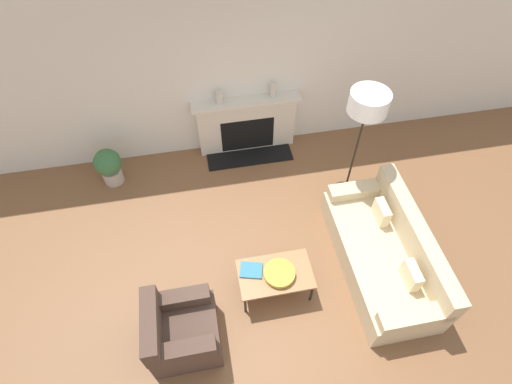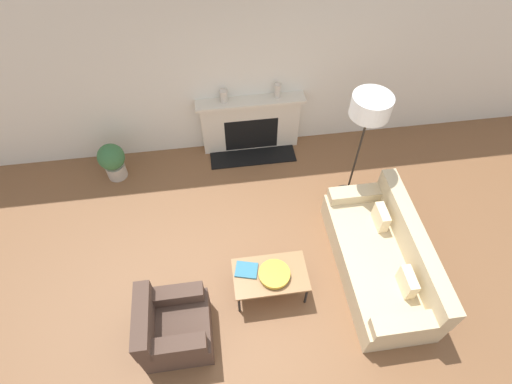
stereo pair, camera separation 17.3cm
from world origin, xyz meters
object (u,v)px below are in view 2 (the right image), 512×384
(floor_lamp, at_px, (369,114))
(mantel_vase_center_left, at_px, (278,91))
(armchair_near, at_px, (173,327))
(book, at_px, (246,270))
(fireplace, at_px, (251,125))
(couch, at_px, (383,258))
(coffee_table, at_px, (270,275))
(potted_plant, at_px, (112,160))
(mantel_vase_left, at_px, (224,96))
(bowl, at_px, (274,274))

(floor_lamp, xyz_separation_m, mantel_vase_center_left, (-0.91, 1.31, -0.54))
(armchair_near, relative_size, book, 2.56)
(fireplace, relative_size, couch, 0.81)
(book, bearing_deg, floor_lamp, 51.82)
(fireplace, distance_m, coffee_table, 2.69)
(floor_lamp, relative_size, potted_plant, 2.98)
(book, relative_size, mantel_vase_left, 1.66)
(bowl, distance_m, floor_lamp, 2.32)
(bowl, bearing_deg, mantel_vase_center_left, 79.92)
(mantel_vase_center_left, bearing_deg, coffee_table, -101.09)
(couch, height_order, mantel_vase_center_left, mantel_vase_center_left)
(book, distance_m, floor_lamp, 2.48)
(armchair_near, distance_m, coffee_table, 1.31)
(potted_plant, bearing_deg, mantel_vase_left, 11.92)
(fireplace, distance_m, armchair_near, 3.43)
(floor_lamp, bearing_deg, mantel_vase_left, 143.05)
(coffee_table, xyz_separation_m, mantel_vase_center_left, (0.53, 2.70, 0.74))
(fireplace, bearing_deg, armchair_near, -112.85)
(floor_lamp, bearing_deg, book, -143.06)
(armchair_near, xyz_separation_m, floor_lamp, (2.67, 1.86, 1.34))
(coffee_table, height_order, mantel_vase_left, mantel_vase_left)
(coffee_table, distance_m, floor_lamp, 2.37)
(armchair_near, relative_size, mantel_vase_left, 4.25)
(bowl, height_order, potted_plant, potted_plant)
(bowl, distance_m, mantel_vase_left, 2.83)
(armchair_near, bearing_deg, couch, -78.55)
(coffee_table, relative_size, floor_lamp, 0.48)
(mantel_vase_center_left, distance_m, potted_plant, 2.80)
(armchair_near, distance_m, mantel_vase_left, 3.39)
(book, height_order, floor_lamp, floor_lamp)
(couch, height_order, armchair_near, couch)
(mantel_vase_left, bearing_deg, fireplace, -2.19)
(floor_lamp, bearing_deg, potted_plant, 165.53)
(fireplace, distance_m, floor_lamp, 2.20)
(coffee_table, bearing_deg, bowl, -30.77)
(couch, height_order, book, couch)
(fireplace, height_order, book, fireplace)
(floor_lamp, bearing_deg, coffee_table, -135.94)
(book, bearing_deg, fireplace, 96.29)
(potted_plant, bearing_deg, armchair_near, -71.86)
(mantel_vase_left, bearing_deg, book, -89.67)
(coffee_table, distance_m, book, 0.31)
(fireplace, relative_size, mantel_vase_center_left, 7.55)
(bowl, bearing_deg, fireplace, 88.75)
(mantel_vase_left, bearing_deg, couch, -55.18)
(book, height_order, mantel_vase_left, mantel_vase_left)
(fireplace, bearing_deg, book, -98.58)
(bowl, distance_m, potted_plant, 3.20)
(coffee_table, xyz_separation_m, floor_lamp, (1.44, 1.39, 1.27))
(fireplace, bearing_deg, mantel_vase_center_left, 2.09)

